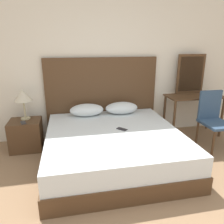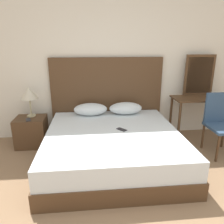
# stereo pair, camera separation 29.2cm
# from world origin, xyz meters

# --- Properties ---
(wall_back) EXTENTS (10.00, 0.06, 2.70)m
(wall_back) POSITION_xyz_m (0.00, 2.77, 1.35)
(wall_back) COLOR silver
(wall_back) RESTS_ON ground_plane
(bed) EXTENTS (1.87, 1.92, 0.48)m
(bed) POSITION_xyz_m (-0.13, 1.71, 0.24)
(bed) COLOR #4C331E
(bed) RESTS_ON ground_plane
(headboard) EXTENTS (1.96, 0.05, 1.42)m
(headboard) POSITION_xyz_m (-0.13, 2.69, 0.71)
(headboard) COLOR #4C331E
(headboard) RESTS_ON ground_plane
(pillow_left) EXTENTS (0.56, 0.32, 0.20)m
(pillow_left) POSITION_xyz_m (-0.43, 2.46, 0.58)
(pillow_left) COLOR silver
(pillow_left) RESTS_ON bed
(pillow_right) EXTENTS (0.56, 0.32, 0.20)m
(pillow_right) POSITION_xyz_m (0.17, 2.46, 0.58)
(pillow_right) COLOR silver
(pillow_right) RESTS_ON bed
(phone_on_bed) EXTENTS (0.15, 0.16, 0.01)m
(phone_on_bed) POSITION_xyz_m (-0.00, 1.74, 0.48)
(phone_on_bed) COLOR #232328
(phone_on_bed) RESTS_ON bed
(nightstand) EXTENTS (0.48, 0.42, 0.49)m
(nightstand) POSITION_xyz_m (-1.42, 2.38, 0.24)
(nightstand) COLOR #4C331E
(nightstand) RESTS_ON ground_plane
(table_lamp) EXTENTS (0.28, 0.28, 0.49)m
(table_lamp) POSITION_xyz_m (-1.42, 2.46, 0.87)
(table_lamp) COLOR tan
(table_lamp) RESTS_ON nightstand
(phone_on_nightstand) EXTENTS (0.11, 0.16, 0.01)m
(phone_on_nightstand) POSITION_xyz_m (-1.42, 2.27, 0.49)
(phone_on_nightstand) COLOR #232328
(phone_on_nightstand) RESTS_ON nightstand
(vanity_desk) EXTENTS (1.01, 0.47, 0.75)m
(vanity_desk) POSITION_xyz_m (1.51, 2.39, 0.62)
(vanity_desk) COLOR #4C331E
(vanity_desk) RESTS_ON ground_plane
(vanity_mirror) EXTENTS (0.53, 0.03, 0.71)m
(vanity_mirror) POSITION_xyz_m (1.51, 2.60, 1.11)
(vanity_mirror) COLOR #4C331E
(vanity_mirror) RESTS_ON vanity_desk
(chair) EXTENTS (0.41, 0.49, 0.93)m
(chair) POSITION_xyz_m (1.54, 1.86, 0.51)
(chair) COLOR #334C6B
(chair) RESTS_ON ground_plane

